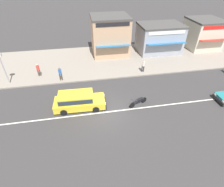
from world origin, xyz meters
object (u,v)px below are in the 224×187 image
(shopfront_corner_warung, at_px, (203,34))
(shopfront_mid_block, at_px, (110,35))
(minivan_yellow_0, at_px, (78,100))
(motorcycle_0, at_px, (138,101))
(street_clock, at_px, (1,61))
(shopfront_far_kios, at_px, (159,38))
(pedestrian_mid_kerb, at_px, (60,73))
(pedestrian_by_shop, at_px, (38,69))
(pedestrian_near_clock, at_px, (143,65))

(shopfront_corner_warung, height_order, shopfront_mid_block, shopfront_mid_block)
(minivan_yellow_0, relative_size, shopfront_corner_warung, 0.86)
(shopfront_corner_warung, bearing_deg, shopfront_mid_block, 179.21)
(motorcycle_0, distance_m, street_clock, 14.55)
(street_clock, relative_size, shopfront_far_kios, 0.60)
(motorcycle_0, bearing_deg, minivan_yellow_0, 173.54)
(shopfront_mid_block, height_order, shopfront_far_kios, shopfront_mid_block)
(street_clock, distance_m, shopfront_far_kios, 20.40)
(motorcycle_0, distance_m, pedestrian_mid_kerb, 9.28)
(motorcycle_0, height_order, shopfront_far_kios, shopfront_far_kios)
(pedestrian_mid_kerb, height_order, shopfront_corner_warung, shopfront_corner_warung)
(motorcycle_0, height_order, street_clock, street_clock)
(shopfront_mid_block, xyz_separation_m, shopfront_far_kios, (7.20, -0.57, -0.64))
(pedestrian_by_shop, xyz_separation_m, shopfront_far_kios, (16.51, 4.59, 1.07))
(pedestrian_near_clock, relative_size, pedestrian_by_shop, 1.01)
(motorcycle_0, height_order, pedestrian_near_clock, pedestrian_near_clock)
(minivan_yellow_0, height_order, motorcycle_0, minivan_yellow_0)
(street_clock, bearing_deg, minivan_yellow_0, -35.36)
(street_clock, bearing_deg, motorcycle_0, -24.51)
(pedestrian_near_clock, distance_m, pedestrian_by_shop, 12.38)
(shopfront_corner_warung, height_order, shopfront_far_kios, shopfront_corner_warung)
(shopfront_far_kios, bearing_deg, pedestrian_by_shop, -164.45)
(shopfront_mid_block, bearing_deg, shopfront_far_kios, -4.52)
(pedestrian_mid_kerb, height_order, shopfront_mid_block, shopfront_mid_block)
(pedestrian_by_shop, bearing_deg, shopfront_far_kios, 15.55)
(street_clock, relative_size, shopfront_mid_block, 0.67)
(motorcycle_0, relative_size, pedestrian_by_shop, 1.19)
(pedestrian_near_clock, relative_size, shopfront_corner_warung, 0.28)
(pedestrian_by_shop, relative_size, shopfront_far_kios, 0.26)
(motorcycle_0, relative_size, shopfront_far_kios, 0.31)
(minivan_yellow_0, distance_m, pedestrian_by_shop, 7.73)
(shopfront_corner_warung, relative_size, shopfront_mid_block, 1.02)
(shopfront_mid_block, bearing_deg, motorcycle_0, -86.89)
(street_clock, relative_size, pedestrian_mid_kerb, 2.25)
(motorcycle_0, bearing_deg, street_clock, 155.49)
(shopfront_corner_warung, bearing_deg, motorcycle_0, -139.01)
(motorcycle_0, bearing_deg, shopfront_mid_block, 93.11)
(pedestrian_by_shop, bearing_deg, pedestrian_mid_kerb, -28.80)
(minivan_yellow_0, bearing_deg, pedestrian_mid_kerb, 110.46)
(pedestrian_mid_kerb, bearing_deg, motorcycle_0, -36.96)
(motorcycle_0, distance_m, pedestrian_by_shop, 12.18)
(minivan_yellow_0, bearing_deg, shopfront_far_kios, 42.13)
(pedestrian_near_clock, bearing_deg, shopfront_far_kios, 53.83)
(shopfront_mid_block, bearing_deg, pedestrian_by_shop, -150.99)
(motorcycle_0, xyz_separation_m, pedestrian_mid_kerb, (-7.40, 5.57, 0.67))
(pedestrian_mid_kerb, bearing_deg, shopfront_mid_block, 44.29)
(pedestrian_by_shop, xyz_separation_m, shopfront_mid_block, (9.31, 5.16, 1.71))
(pedestrian_mid_kerb, relative_size, shopfront_corner_warung, 0.29)
(pedestrian_near_clock, bearing_deg, minivan_yellow_0, -146.58)
(minivan_yellow_0, height_order, pedestrian_mid_kerb, pedestrian_mid_kerb)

